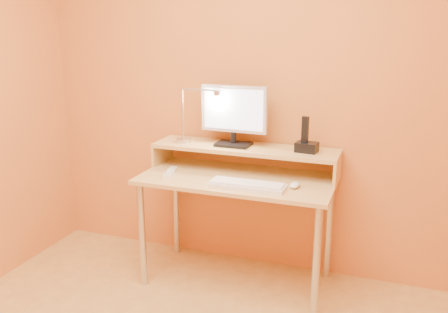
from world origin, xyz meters
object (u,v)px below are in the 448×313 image
at_px(mouse, 295,185).
at_px(phone_dock, 307,147).
at_px(lamp_base, 183,140).
at_px(monitor_panel, 234,109).
at_px(remote_control, 170,172).
at_px(keyboard, 247,186).

bearing_deg(mouse, phone_dock, 90.55).
height_order(lamp_base, phone_dock, phone_dock).
bearing_deg(monitor_panel, phone_dock, 0.69).
bearing_deg(monitor_panel, remote_control, -144.08).
distance_m(phone_dock, keyboard, 0.46).
distance_m(lamp_base, remote_control, 0.25).
height_order(phone_dock, mouse, phone_dock).
bearing_deg(remote_control, lamp_base, 76.27).
distance_m(phone_dock, remote_control, 0.87).
bearing_deg(lamp_base, monitor_panel, 6.69).
height_order(phone_dock, remote_control, phone_dock).
height_order(keyboard, remote_control, keyboard).
bearing_deg(mouse, remote_control, -175.02).
relative_size(mouse, remote_control, 0.51).
bearing_deg(monitor_panel, keyboard, -57.67).
distance_m(phone_dock, mouse, 0.29).
bearing_deg(phone_dock, remote_control, -157.70).
height_order(lamp_base, keyboard, lamp_base).
xyz_separation_m(monitor_panel, phone_dock, (0.48, -0.01, -0.21)).
xyz_separation_m(lamp_base, keyboard, (0.53, -0.29, -0.16)).
relative_size(phone_dock, remote_control, 0.69).
xyz_separation_m(monitor_panel, lamp_base, (-0.34, -0.04, -0.23)).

